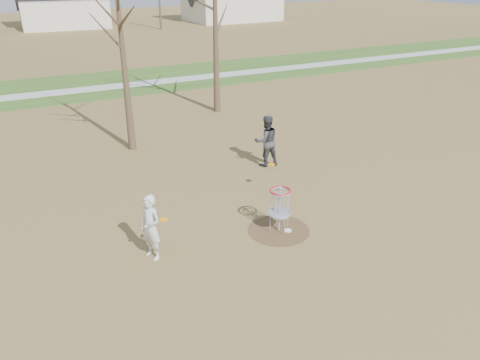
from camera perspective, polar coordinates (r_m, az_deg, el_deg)
name	(u,v)px	position (r m, az deg, el deg)	size (l,w,h in m)	color
ground	(279,230)	(13.72, 4.74, -6.12)	(160.00, 160.00, 0.00)	brown
green_band	(112,83)	(32.36, -15.38, 11.31)	(160.00, 8.00, 0.01)	#2D5119
footpath	(115,86)	(31.40, -14.97, 10.98)	(160.00, 1.50, 0.01)	#9E9E99
dirt_circle	(279,230)	(13.72, 4.74, -6.10)	(1.80, 1.80, 0.01)	#47331E
player_standing	(151,227)	(12.25, -10.82, -5.70)	(0.66, 0.43, 1.80)	silver
player_throwing	(266,141)	(17.74, 3.21, 4.79)	(0.96, 0.75, 1.97)	#35363A
disc_grounded	(288,230)	(13.69, 5.85, -6.14)	(0.22, 0.22, 0.02)	white
discs_in_play	(227,187)	(13.73, -1.57, -0.88)	(4.63, 2.31, 0.13)	orange
disc_golf_basket	(280,202)	(13.28, 4.87, -2.73)	(0.64, 0.64, 1.35)	#9EA3AD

